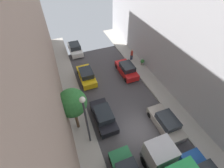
# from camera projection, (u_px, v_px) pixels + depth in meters

# --- Properties ---
(ground) EXTENTS (32.00, 32.00, 0.00)m
(ground) POSITION_uv_depth(u_px,v_px,m) (138.00, 132.00, 15.33)
(ground) COLOR #423F42
(sidewalk_left) EXTENTS (2.00, 44.00, 0.15)m
(sidewalk_left) POSITION_uv_depth(u_px,v_px,m) (88.00, 150.00, 13.95)
(sidewalk_left) COLOR #A8A399
(sidewalk_left) RESTS_ON ground
(sidewalk_right) EXTENTS (2.00, 44.00, 0.15)m
(sidewalk_right) POSITION_uv_depth(u_px,v_px,m) (180.00, 116.00, 16.60)
(sidewalk_right) COLOR #A8A399
(sidewalk_right) RESTS_ON ground
(parked_car_left_3) EXTENTS (1.78, 4.20, 1.57)m
(parked_car_left_3) POSITION_uv_depth(u_px,v_px,m) (103.00, 116.00, 15.78)
(parked_car_left_3) COLOR black
(parked_car_left_3) RESTS_ON ground
(parked_car_left_4) EXTENTS (1.78, 4.20, 1.57)m
(parked_car_left_4) POSITION_uv_depth(u_px,v_px,m) (86.00, 76.00, 20.32)
(parked_car_left_4) COLOR gold
(parked_car_left_4) RESTS_ON ground
(parked_car_left_5) EXTENTS (1.78, 4.20, 1.57)m
(parked_car_left_5) POSITION_uv_depth(u_px,v_px,m) (75.00, 49.00, 25.13)
(parked_car_left_5) COLOR white
(parked_car_left_5) RESTS_ON ground
(parked_car_right_2) EXTENTS (1.78, 4.20, 1.57)m
(parked_car_right_2) POSITION_uv_depth(u_px,v_px,m) (166.00, 123.00, 15.22)
(parked_car_right_2) COLOR gray
(parked_car_right_2) RESTS_ON ground
(parked_car_right_3) EXTENTS (1.78, 4.20, 1.57)m
(parked_car_right_3) POSITION_uv_depth(u_px,v_px,m) (127.00, 69.00, 21.23)
(parked_car_right_3) COLOR red
(parked_car_right_3) RESTS_ON ground
(pedestrian) EXTENTS (0.40, 0.36, 1.72)m
(pedestrian) POSITION_uv_depth(u_px,v_px,m) (132.00, 54.00, 23.26)
(pedestrian) COLOR #2D334C
(pedestrian) RESTS_ON sidewalk_right
(street_tree_0) EXTENTS (2.51, 2.51, 4.89)m
(street_tree_0) POSITION_uv_depth(u_px,v_px,m) (72.00, 103.00, 13.09)
(street_tree_0) COLOR brown
(street_tree_0) RESTS_ON sidewalk_left
(potted_plant_0) EXTENTS (0.56, 0.56, 0.87)m
(potted_plant_0) POSITION_uv_depth(u_px,v_px,m) (142.00, 62.00, 22.64)
(potted_plant_0) COLOR #B2A899
(potted_plant_0) RESTS_ON sidewalk_right
(potted_plant_2) EXTENTS (0.43, 0.43, 0.76)m
(potted_plant_2) POSITION_uv_depth(u_px,v_px,m) (67.00, 93.00, 18.31)
(potted_plant_2) COLOR brown
(potted_plant_2) RESTS_ON sidewalk_left
(lamp_post) EXTENTS (0.44, 0.44, 5.97)m
(lamp_post) POSITION_uv_depth(u_px,v_px,m) (86.00, 116.00, 11.84)
(lamp_post) COLOR #333338
(lamp_post) RESTS_ON sidewalk_left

